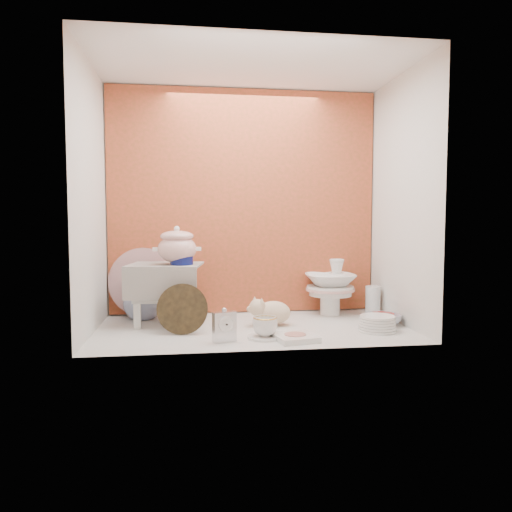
{
  "coord_description": "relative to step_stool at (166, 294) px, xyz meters",
  "views": [
    {
      "loc": [
        -0.36,
        -2.78,
        0.63
      ],
      "look_at": [
        0.02,
        0.02,
        0.42
      ],
      "focal_mm": 34.16,
      "sensor_mm": 36.0,
      "label": 1
    }
  ],
  "objects": [
    {
      "name": "blue_white_vase",
      "position": [
        -0.15,
        0.17,
        -0.06
      ],
      "size": [
        0.25,
        0.25,
        0.25
      ],
      "primitive_type": "imported",
      "rotation": [
        0.0,
        0.0,
        -0.05
      ],
      "color": "white",
      "rests_on": "ground"
    },
    {
      "name": "lacquer_tray",
      "position": [
        0.1,
        -0.28,
        -0.04
      ],
      "size": [
        0.29,
        0.11,
        0.28
      ],
      "primitive_type": null,
      "rotation": [
        0.0,
        0.0,
        -0.11
      ],
      "color": "black",
      "rests_on": "ground"
    },
    {
      "name": "ground",
      "position": [
        0.51,
        -0.18,
        -0.18
      ],
      "size": [
        1.8,
        1.8,
        0.0
      ],
      "primitive_type": "plane",
      "color": "silver",
      "rests_on": "ground"
    },
    {
      "name": "lattice_dish",
      "position": [
        0.69,
        -0.49,
        -0.17
      ],
      "size": [
        0.24,
        0.24,
        0.03
      ],
      "primitive_type": "cube",
      "rotation": [
        0.0,
        0.0,
        0.2
      ],
      "color": "white",
      "rests_on": "ground"
    },
    {
      "name": "porcelain_tower",
      "position": [
        1.07,
        0.15,
        0.0
      ],
      "size": [
        0.36,
        0.36,
        0.37
      ],
      "primitive_type": null,
      "rotation": [
        0.0,
        0.0,
        -0.12
      ],
      "color": "white",
      "rests_on": "ground"
    },
    {
      "name": "floral_platter",
      "position": [
        -0.16,
        0.27,
        0.04
      ],
      "size": [
        0.45,
        0.07,
        0.45
      ],
      "primitive_type": null,
      "rotation": [
        0.0,
        0.0,
        -0.05
      ],
      "color": "beige",
      "rests_on": "ground"
    },
    {
      "name": "gold_rim_teacup",
      "position": [
        0.54,
        -0.43,
        -0.12
      ],
      "size": [
        0.16,
        0.16,
        0.1
      ],
      "primitive_type": "imported",
      "rotation": [
        0.0,
        0.0,
        -0.26
      ],
      "color": "white",
      "rests_on": "teacup_saucer"
    },
    {
      "name": "step_stool",
      "position": [
        0.0,
        0.0,
        0.0
      ],
      "size": [
        0.47,
        0.42,
        0.37
      ],
      "primitive_type": null,
      "rotation": [
        0.0,
        0.0,
        -0.14
      ],
      "color": "silver",
      "rests_on": "ground"
    },
    {
      "name": "soup_tureen",
      "position": [
        0.07,
        -0.04,
        0.3
      ],
      "size": [
        0.32,
        0.32,
        0.23
      ],
      "primitive_type": null,
      "rotation": [
        0.0,
        0.0,
        0.21
      ],
      "color": "white",
      "rests_on": "step_stool"
    },
    {
      "name": "clear_glass_vase",
      "position": [
        1.34,
        0.09,
        -0.09
      ],
      "size": [
        0.1,
        0.1,
        0.19
      ],
      "primitive_type": "cylinder",
      "rotation": [
        0.0,
        0.0,
        0.08
      ],
      "color": "silver",
      "rests_on": "ground"
    },
    {
      "name": "cobalt_bowl",
      "position": [
        0.1,
        -0.06,
        0.21
      ],
      "size": [
        0.17,
        0.17,
        0.05
      ],
      "primitive_type": "cylinder",
      "rotation": [
        0.0,
        0.0,
        0.26
      ],
      "color": "#0B1355",
      "rests_on": "step_stool"
    },
    {
      "name": "niche_shell",
      "position": [
        0.51,
        0.0,
        0.75
      ],
      "size": [
        1.86,
        1.03,
        1.53
      ],
      "color": "#C74931",
      "rests_on": "ground"
    },
    {
      "name": "teacup_saucer",
      "position": [
        0.54,
        -0.43,
        -0.18
      ],
      "size": [
        0.24,
        0.24,
        0.01
      ],
      "primitive_type": "cylinder",
      "rotation": [
        0.0,
        0.0,
        -0.34
      ],
      "color": "white",
      "rests_on": "ground"
    },
    {
      "name": "plush_pig",
      "position": [
        0.64,
        -0.13,
        -0.1
      ],
      "size": [
        0.3,
        0.24,
        0.16
      ],
      "primitive_type": "ellipsoid",
      "rotation": [
        0.0,
        0.0,
        -0.26
      ],
      "color": "beige",
      "rests_on": "ground"
    },
    {
      "name": "mantel_clock",
      "position": [
        0.32,
        -0.48,
        -0.09
      ],
      "size": [
        0.13,
        0.08,
        0.18
      ],
      "primitive_type": "cube",
      "rotation": [
        0.0,
        0.0,
        0.32
      ],
      "color": "silver",
      "rests_on": "ground"
    },
    {
      "name": "dinner_plate_stack",
      "position": [
        1.2,
        -0.35,
        -0.14
      ],
      "size": [
        0.26,
        0.26,
        0.09
      ],
      "primitive_type": "cylinder",
      "rotation": [
        0.0,
        0.0,
        -0.26
      ],
      "color": "white",
      "rests_on": "ground"
    },
    {
      "name": "crystal_bowl",
      "position": [
        1.29,
        -0.21,
        -0.15
      ],
      "size": [
        0.29,
        0.29,
        0.07
      ],
      "primitive_type": "imported",
      "rotation": [
        0.0,
        0.0,
        0.4
      ],
      "color": "silver",
      "rests_on": "ground"
    }
  ]
}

